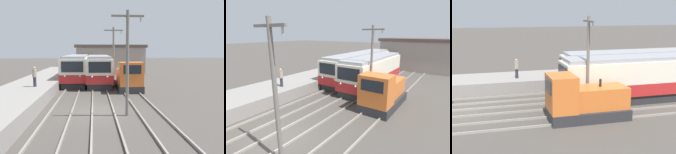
{
  "view_description": "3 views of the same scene",
  "coord_description": "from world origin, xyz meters",
  "views": [
    {
      "loc": [
        -0.37,
        -14.51,
        4.16
      ],
      "look_at": [
        1.42,
        7.21,
        1.47
      ],
      "focal_mm": 35.0,
      "sensor_mm": 36.0,
      "label": 1
    },
    {
      "loc": [
        7.95,
        -5.28,
        5.93
      ],
      "look_at": [
        -1.14,
        7.61,
        1.94
      ],
      "focal_mm": 28.0,
      "sensor_mm": 36.0,
      "label": 2
    },
    {
      "loc": [
        21.49,
        1.68,
        7.04
      ],
      "look_at": [
        -0.71,
        7.57,
        1.98
      ],
      "focal_mm": 50.0,
      "sensor_mm": 36.0,
      "label": 3
    }
  ],
  "objects": [
    {
      "name": "track_center",
      "position": [
        0.2,
        0.0,
        0.07
      ],
      "size": [
        1.54,
        60.0,
        0.14
      ],
      "color": "gray",
      "rests_on": "ground"
    },
    {
      "name": "ground_plane",
      "position": [
        0.0,
        0.0,
        0.0
      ],
      "size": [
        200.0,
        200.0,
        0.0
      ],
      "primitive_type": "plane",
      "color": "#47423D"
    },
    {
      "name": "track_right",
      "position": [
        3.2,
        0.0,
        0.07
      ],
      "size": [
        1.54,
        60.0,
        0.14
      ],
      "color": "gray",
      "rests_on": "ground"
    },
    {
      "name": "commuter_train_center",
      "position": [
        0.2,
        12.42,
        1.63
      ],
      "size": [
        2.84,
        10.53,
        3.5
      ],
      "color": "#28282B",
      "rests_on": "ground"
    },
    {
      "name": "track_left",
      "position": [
        -2.6,
        0.0,
        0.07
      ],
      "size": [
        1.54,
        60.0,
        0.14
      ],
      "color": "gray",
      "rests_on": "ground"
    },
    {
      "name": "catenary_mast_mid",
      "position": [
        1.71,
        8.62,
        3.6
      ],
      "size": [
        2.0,
        0.2,
        6.57
      ],
      "color": "slate",
      "rests_on": "ground"
    },
    {
      "name": "commuter_train_left",
      "position": [
        -2.6,
        14.7,
        1.63
      ],
      "size": [
        2.84,
        13.54,
        3.49
      ],
      "color": "#28282B",
      "rests_on": "ground"
    },
    {
      "name": "person_on_platform",
      "position": [
        -5.47,
        4.53,
        1.97
      ],
      "size": [
        0.38,
        0.38,
        1.72
      ],
      "color": "#282833",
      "rests_on": "platform_left"
    },
    {
      "name": "shunting_locomotive",
      "position": [
        3.2,
        7.84,
        1.21
      ],
      "size": [
        2.4,
        5.24,
        3.0
      ],
      "color": "#28282B",
      "rests_on": "ground"
    },
    {
      "name": "platform_left",
      "position": [
        -6.25,
        0.0,
        0.52
      ],
      "size": [
        4.5,
        54.0,
        1.03
      ],
      "primitive_type": "cube",
      "color": "gray",
      "rests_on": "ground"
    }
  ]
}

